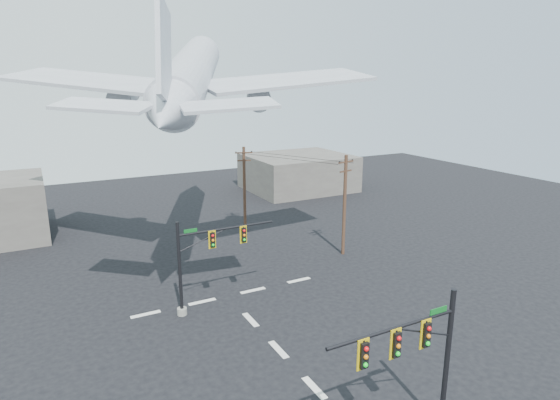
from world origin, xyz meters
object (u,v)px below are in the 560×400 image
signal_mast_near (421,363)px  signal_mast_far (202,262)px  utility_pole_a (345,203)px  utility_pole_b (244,188)px  airliner (191,74)px

signal_mast_near → signal_mast_far: (-4.31, 15.91, -0.30)m
utility_pole_a → signal_mast_far: bearing=-175.9°
utility_pole_a → utility_pole_b: bearing=103.8°
signal_mast_far → utility_pole_b: utility_pole_b is taller
utility_pole_a → utility_pole_b: size_ratio=1.02×
utility_pole_b → signal_mast_far: bearing=-107.8°
signal_mast_near → airliner: 28.26m
signal_mast_near → airliner: airliner is taller
utility_pole_b → airliner: bearing=-127.2°
signal_mast_near → airliner: size_ratio=0.22×
signal_mast_far → airliner: size_ratio=0.24×
signal_mast_far → utility_pole_a: utility_pole_a is taller
utility_pole_b → signal_mast_near: bearing=-84.6°
signal_mast_far → airliner: bearing=73.5°
airliner → signal_mast_near: bearing=-152.9°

